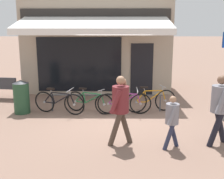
{
  "coord_description": "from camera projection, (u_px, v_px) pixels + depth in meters",
  "views": [
    {
      "loc": [
        0.04,
        -8.16,
        2.72
      ],
      "look_at": [
        -0.05,
        -0.62,
        1.05
      ],
      "focal_mm": 45.0,
      "sensor_mm": 36.0,
      "label": 1
    }
  ],
  "objects": [
    {
      "name": "bike_rack_rail",
      "position": [
        106.0,
        97.0,
        9.23
      ],
      "size": [
        3.67,
        0.04,
        0.57
      ],
      "color": "#47494F",
      "rests_on": "ground_plane"
    },
    {
      "name": "bicycle_orange",
      "position": [
        151.0,
        100.0,
        9.18
      ],
      "size": [
        1.69,
        0.58,
        0.86
      ],
      "rotation": [
        0.0,
        0.0,
        0.24
      ],
      "color": "black",
      "rests_on": "ground_plane"
    },
    {
      "name": "bicycle_green",
      "position": [
        89.0,
        102.0,
        9.11
      ],
      "size": [
        1.61,
        0.72,
        0.81
      ],
      "rotation": [
        -0.08,
        0.0,
        -0.38
      ],
      "color": "black",
      "rests_on": "ground_plane"
    },
    {
      "name": "litter_bin",
      "position": [
        21.0,
        97.0,
        9.01
      ],
      "size": [
        0.51,
        0.51,
        1.09
      ],
      "color": "#23472D",
      "rests_on": "ground_plane"
    },
    {
      "name": "bicycle_black",
      "position": [
        59.0,
        102.0,
        8.97
      ],
      "size": [
        1.71,
        0.71,
        0.85
      ],
      "rotation": [
        0.08,
        0.0,
        -0.29
      ],
      "color": "black",
      "rests_on": "ground_plane"
    },
    {
      "name": "shop_front",
      "position": [
        98.0,
        38.0,
        12.59
      ],
      "size": [
        6.18,
        4.96,
        4.52
      ],
      "color": "tan",
      "rests_on": "ground_plane"
    },
    {
      "name": "pedestrian_adult",
      "position": [
        121.0,
        103.0,
        6.49
      ],
      "size": [
        0.61,
        0.62,
        1.67
      ],
      "rotation": [
        0.0,
        0.0,
        -0.11
      ],
      "color": "#47382D",
      "rests_on": "ground_plane"
    },
    {
      "name": "ground_plane",
      "position": [
        114.0,
        119.0,
        8.56
      ],
      "size": [
        160.0,
        160.0,
        0.0
      ],
      "primitive_type": "plane",
      "color": "#846656"
    },
    {
      "name": "pedestrian_child",
      "position": [
        172.0,
        117.0,
        6.33
      ],
      "size": [
        0.42,
        0.52,
        1.25
      ],
      "rotation": [
        0.0,
        0.0,
        0.13
      ],
      "color": "#282D47",
      "rests_on": "ground_plane"
    },
    {
      "name": "bicycle_purple",
      "position": [
        124.0,
        103.0,
        8.92
      ],
      "size": [
        1.73,
        0.52,
        0.85
      ],
      "rotation": [
        0.1,
        0.0,
        0.0
      ],
      "color": "black",
      "rests_on": "ground_plane"
    },
    {
      "name": "pedestrian_second_adult",
      "position": [
        220.0,
        103.0,
        6.49
      ],
      "size": [
        0.58,
        0.71,
        1.68
      ],
      "rotation": [
        0.0,
        0.0,
        0.09
      ],
      "color": "black",
      "rests_on": "ground_plane"
    }
  ]
}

